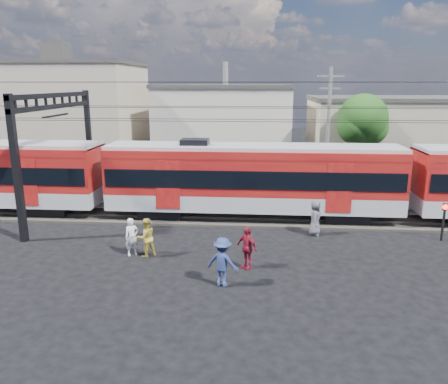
{
  "coord_description": "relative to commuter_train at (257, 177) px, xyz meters",
  "views": [
    {
      "loc": [
        1.23,
        -15.66,
        7.47
      ],
      "look_at": [
        -0.4,
        5.0,
        2.27
      ],
      "focal_mm": 35.0,
      "sensor_mm": 36.0,
      "label": 1
    }
  ],
  "objects": [
    {
      "name": "building_west",
      "position": [
        -18.17,
        16.0,
        2.25
      ],
      "size": [
        14.28,
        10.2,
        9.3
      ],
      "color": "#BAA78E",
      "rests_on": "ground"
    },
    {
      "name": "utility_pole_mid",
      "position": [
        4.83,
        7.0,
        2.13
      ],
      "size": [
        1.8,
        0.24,
        8.5
      ],
      "color": "slate",
      "rests_on": "ground"
    },
    {
      "name": "rail_far",
      "position": [
        -1.17,
        0.75,
        -2.22
      ],
      "size": [
        70.0,
        0.12,
        0.12
      ],
      "primitive_type": "cube",
      "color": "#59544C",
      "rests_on": "track_bed"
    },
    {
      "name": "pedestrian_b",
      "position": [
        -4.77,
        -5.92,
        -1.52
      ],
      "size": [
        1.08,
        1.03,
        1.76
      ],
      "primitive_type": "imported",
      "rotation": [
        0.0,
        0.0,
        3.73
      ],
      "color": "gold",
      "rests_on": "ground"
    },
    {
      "name": "pedestrian_c",
      "position": [
        -1.19,
        -8.53,
        -1.45
      ],
      "size": [
        1.4,
        1.09,
        1.91
      ],
      "primitive_type": "imported",
      "rotation": [
        0.0,
        0.0,
        2.8
      ],
      "color": "navy",
      "rests_on": "ground"
    },
    {
      "name": "catenary",
      "position": [
        -9.82,
        -0.0,
        2.73
      ],
      "size": [
        70.0,
        9.3,
        7.52
      ],
      "color": "black",
      "rests_on": "ground"
    },
    {
      "name": "pedestrian_a",
      "position": [
        -5.44,
        -5.82,
        -1.55
      ],
      "size": [
        0.74,
        0.68,
        1.7
      ],
      "primitive_type": "imported",
      "rotation": [
        0.0,
        0.0,
        0.57
      ],
      "color": "silver",
      "rests_on": "ground"
    },
    {
      "name": "commuter_train",
      "position": [
        0.0,
        0.0,
        0.0
      ],
      "size": [
        50.3,
        3.08,
        4.17
      ],
      "color": "black",
      "rests_on": "ground"
    },
    {
      "name": "tree_near",
      "position": [
        8.01,
        10.09,
        2.26
      ],
      "size": [
        3.82,
        3.64,
        6.72
      ],
      "color": "#382619",
      "rests_on": "ground"
    },
    {
      "name": "pedestrian_d",
      "position": [
        -0.33,
        -6.84,
        -1.5
      ],
      "size": [
        1.08,
        1.04,
        1.8
      ],
      "primitive_type": "imported",
      "rotation": [
        0.0,
        0.0,
        -0.74
      ],
      "color": "maroon",
      "rests_on": "ground"
    },
    {
      "name": "track_bed",
      "position": [
        -1.17,
        0.0,
        -2.34
      ],
      "size": [
        70.0,
        3.4,
        0.12
      ],
      "primitive_type": "cube",
      "color": "#2D2823",
      "rests_on": "ground"
    },
    {
      "name": "ground",
      "position": [
        -1.17,
        -8.0,
        -2.4
      ],
      "size": [
        120.0,
        120.0,
        0.0
      ],
      "primitive_type": "plane",
      "color": "black",
      "rests_on": "ground"
    },
    {
      "name": "building_mideast",
      "position": [
        12.83,
        16.0,
        0.75
      ],
      "size": [
        16.32,
        10.2,
        6.3
      ],
      "color": "#BAA78E",
      "rests_on": "ground"
    },
    {
      "name": "rail_near",
      "position": [
        -1.17,
        -0.75,
        -2.22
      ],
      "size": [
        70.0,
        0.12,
        0.12
      ],
      "primitive_type": "cube",
      "color": "#59544C",
      "rests_on": "track_bed"
    },
    {
      "name": "crossing_signal",
      "position": [
        9.04,
        -2.84,
        -1.1
      ],
      "size": [
        0.27,
        0.27,
        1.87
      ],
      "color": "black",
      "rests_on": "ground"
    },
    {
      "name": "building_midwest",
      "position": [
        -3.17,
        19.0,
        1.25
      ],
      "size": [
        12.24,
        12.24,
        7.3
      ],
      "color": "beige",
      "rests_on": "ground"
    },
    {
      "name": "pedestrian_e",
      "position": [
        2.98,
        -2.53,
        -1.5
      ],
      "size": [
        0.74,
        0.98,
        1.8
      ],
      "primitive_type": "imported",
      "rotation": [
        0.0,
        0.0,
        1.36
      ],
      "color": "#4F5055",
      "rests_on": "ground"
    }
  ]
}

